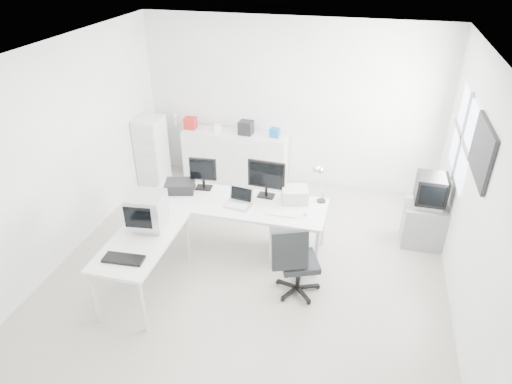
% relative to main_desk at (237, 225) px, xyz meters
% --- Properties ---
extents(floor, '(5.00, 5.00, 0.01)m').
position_rel_main_desk_xyz_m(floor, '(0.30, -0.30, -0.38)').
color(floor, beige).
rests_on(floor, ground).
extents(ceiling, '(5.00, 5.00, 0.01)m').
position_rel_main_desk_xyz_m(ceiling, '(0.30, -0.30, 2.42)').
color(ceiling, white).
rests_on(ceiling, back_wall).
extents(back_wall, '(5.00, 0.02, 2.80)m').
position_rel_main_desk_xyz_m(back_wall, '(0.30, 2.20, 1.02)').
color(back_wall, white).
rests_on(back_wall, floor).
extents(left_wall, '(0.02, 5.00, 2.80)m').
position_rel_main_desk_xyz_m(left_wall, '(-2.20, -0.30, 1.02)').
color(left_wall, white).
rests_on(left_wall, floor).
extents(right_wall, '(0.02, 5.00, 2.80)m').
position_rel_main_desk_xyz_m(right_wall, '(2.80, -0.30, 1.02)').
color(right_wall, white).
rests_on(right_wall, floor).
extents(window, '(0.02, 1.20, 1.10)m').
position_rel_main_desk_xyz_m(window, '(2.78, 0.90, 1.23)').
color(window, white).
rests_on(window, right_wall).
extents(wall_picture, '(0.04, 0.90, 0.60)m').
position_rel_main_desk_xyz_m(wall_picture, '(2.77, -0.20, 1.52)').
color(wall_picture, black).
rests_on(wall_picture, right_wall).
extents(main_desk, '(2.40, 0.80, 0.75)m').
position_rel_main_desk_xyz_m(main_desk, '(0.00, 0.00, 0.00)').
color(main_desk, white).
rests_on(main_desk, floor).
extents(side_desk, '(0.70, 1.40, 0.75)m').
position_rel_main_desk_xyz_m(side_desk, '(-0.85, -1.10, 0.00)').
color(side_desk, white).
rests_on(side_desk, floor).
extents(drawer_pedestal, '(0.40, 0.50, 0.60)m').
position_rel_main_desk_xyz_m(drawer_pedestal, '(0.70, 0.05, -0.08)').
color(drawer_pedestal, white).
rests_on(drawer_pedestal, floor).
extents(inkjet_printer, '(0.46, 0.40, 0.14)m').
position_rel_main_desk_xyz_m(inkjet_printer, '(-0.85, 0.10, 0.45)').
color(inkjet_printer, black).
rests_on(inkjet_printer, main_desk).
extents(lcd_monitor_small, '(0.39, 0.25, 0.47)m').
position_rel_main_desk_xyz_m(lcd_monitor_small, '(-0.55, 0.25, 0.61)').
color(lcd_monitor_small, black).
rests_on(lcd_monitor_small, main_desk).
extents(lcd_monitor_large, '(0.52, 0.24, 0.53)m').
position_rel_main_desk_xyz_m(lcd_monitor_large, '(0.35, 0.25, 0.64)').
color(lcd_monitor_large, black).
rests_on(lcd_monitor_large, main_desk).
extents(laptop, '(0.37, 0.38, 0.22)m').
position_rel_main_desk_xyz_m(laptop, '(0.05, -0.10, 0.48)').
color(laptop, '#B7B7BA').
rests_on(laptop, main_desk).
extents(white_keyboard, '(0.40, 0.13, 0.02)m').
position_rel_main_desk_xyz_m(white_keyboard, '(0.65, -0.15, 0.38)').
color(white_keyboard, white).
rests_on(white_keyboard, main_desk).
extents(white_mouse, '(0.05, 0.05, 0.05)m').
position_rel_main_desk_xyz_m(white_mouse, '(0.95, -0.10, 0.40)').
color(white_mouse, white).
rests_on(white_mouse, main_desk).
extents(laser_printer, '(0.41, 0.37, 0.19)m').
position_rel_main_desk_xyz_m(laser_printer, '(0.75, 0.22, 0.47)').
color(laser_printer, silver).
rests_on(laser_printer, main_desk).
extents(desk_lamp, '(0.22, 0.22, 0.52)m').
position_rel_main_desk_xyz_m(desk_lamp, '(1.10, 0.30, 0.63)').
color(desk_lamp, silver).
rests_on(desk_lamp, main_desk).
extents(crt_monitor, '(0.41, 0.41, 0.43)m').
position_rel_main_desk_xyz_m(crt_monitor, '(-0.85, -0.85, 0.59)').
color(crt_monitor, '#B7B7BA').
rests_on(crt_monitor, side_desk).
extents(black_keyboard, '(0.46, 0.21, 0.03)m').
position_rel_main_desk_xyz_m(black_keyboard, '(-0.85, -1.50, 0.39)').
color(black_keyboard, black).
rests_on(black_keyboard, side_desk).
extents(office_chair, '(0.75, 0.75, 0.99)m').
position_rel_main_desk_xyz_m(office_chair, '(0.98, -0.68, 0.12)').
color(office_chair, '#242829').
rests_on(office_chair, floor).
extents(tv_cabinet, '(0.57, 0.46, 0.62)m').
position_rel_main_desk_xyz_m(tv_cabinet, '(2.52, 0.77, -0.07)').
color(tv_cabinet, gray).
rests_on(tv_cabinet, floor).
extents(crt_tv, '(0.50, 0.48, 0.45)m').
position_rel_main_desk_xyz_m(crt_tv, '(2.52, 0.77, 0.47)').
color(crt_tv, black).
rests_on(crt_tv, tv_cabinet).
extents(sideboard, '(1.82, 0.45, 0.91)m').
position_rel_main_desk_xyz_m(sideboard, '(-0.61, 1.94, 0.08)').
color(sideboard, white).
rests_on(sideboard, floor).
extents(clutter_box_a, '(0.20, 0.18, 0.20)m').
position_rel_main_desk_xyz_m(clutter_box_a, '(-1.41, 1.94, 0.63)').
color(clutter_box_a, '#B31F19').
rests_on(clutter_box_a, sideboard).
extents(clutter_box_b, '(0.15, 0.14, 0.12)m').
position_rel_main_desk_xyz_m(clutter_box_b, '(-0.91, 1.94, 0.59)').
color(clutter_box_b, white).
rests_on(clutter_box_b, sideboard).
extents(clutter_box_c, '(0.24, 0.22, 0.23)m').
position_rel_main_desk_xyz_m(clutter_box_c, '(-0.41, 1.94, 0.65)').
color(clutter_box_c, black).
rests_on(clutter_box_c, sideboard).
extents(clutter_box_d, '(0.17, 0.15, 0.15)m').
position_rel_main_desk_xyz_m(clutter_box_d, '(0.09, 1.94, 0.61)').
color(clutter_box_d, '#16589F').
rests_on(clutter_box_d, sideboard).
extents(clutter_bottle, '(0.07, 0.07, 0.22)m').
position_rel_main_desk_xyz_m(clutter_bottle, '(-1.71, 1.98, 0.64)').
color(clutter_bottle, white).
rests_on(clutter_bottle, sideboard).
extents(filing_cabinet, '(0.42, 0.50, 1.20)m').
position_rel_main_desk_xyz_m(filing_cabinet, '(-1.98, 1.52, 0.22)').
color(filing_cabinet, white).
rests_on(filing_cabinet, floor).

